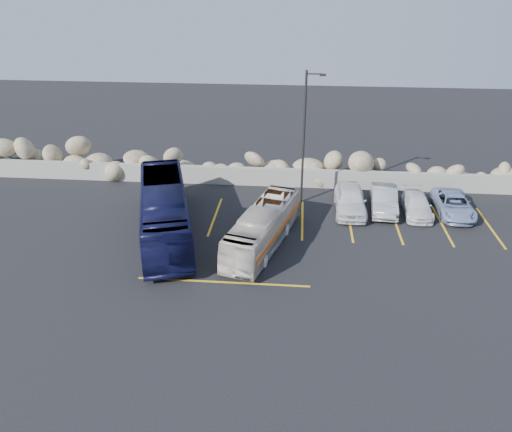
# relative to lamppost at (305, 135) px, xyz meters

# --- Properties ---
(ground) EXTENTS (90.00, 90.00, 0.00)m
(ground) POSITION_rel_lamppost_xyz_m (-2.56, -9.50, -4.30)
(ground) COLOR black
(ground) RESTS_ON ground
(seawall) EXTENTS (60.00, 0.40, 1.20)m
(seawall) POSITION_rel_lamppost_xyz_m (-2.56, 2.50, -3.70)
(seawall) COLOR #99958B
(seawall) RESTS_ON ground
(riprap_pile) EXTENTS (54.00, 2.80, 2.60)m
(riprap_pile) POSITION_rel_lamppost_xyz_m (-2.56, 3.70, -3.00)
(riprap_pile) COLOR #907B5E
(riprap_pile) RESTS_ON ground
(parking_lines) EXTENTS (18.16, 9.36, 0.01)m
(parking_lines) POSITION_rel_lamppost_xyz_m (2.09, -3.93, -4.29)
(parking_lines) COLOR gold
(parking_lines) RESTS_ON ground
(lamppost) EXTENTS (1.14, 0.18, 8.00)m
(lamppost) POSITION_rel_lamppost_xyz_m (0.00, 0.00, 0.00)
(lamppost) COLOR #292725
(lamppost) RESTS_ON ground
(vintage_bus) EXTENTS (3.72, 7.76, 2.11)m
(vintage_bus) POSITION_rel_lamppost_xyz_m (-1.99, -5.67, -3.24)
(vintage_bus) COLOR beige
(vintage_bus) RESTS_ON ground
(tour_coach) EXTENTS (5.13, 10.35, 2.81)m
(tour_coach) POSITION_rel_lamppost_xyz_m (-7.35, -4.90, -2.89)
(tour_coach) COLOR #101237
(tour_coach) RESTS_ON ground
(car_a) EXTENTS (1.82, 4.44, 1.51)m
(car_a) POSITION_rel_lamppost_xyz_m (2.83, -1.11, -3.54)
(car_a) COLOR silver
(car_a) RESTS_ON ground
(car_b) EXTENTS (1.77, 4.26, 1.37)m
(car_b) POSITION_rel_lamppost_xyz_m (4.85, -0.76, -3.61)
(car_b) COLOR #A3A3A8
(car_b) RESTS_ON ground
(car_c) EXTENTS (1.65, 3.79, 1.09)m
(car_c) POSITION_rel_lamppost_xyz_m (6.73, -1.07, -3.75)
(car_c) COLOR silver
(car_c) RESTS_ON ground
(car_d) EXTENTS (2.04, 4.27, 1.18)m
(car_d) POSITION_rel_lamppost_xyz_m (8.87, -0.89, -3.71)
(car_d) COLOR #899BC2
(car_d) RESTS_ON ground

